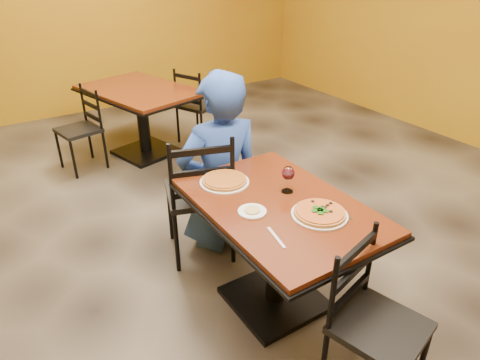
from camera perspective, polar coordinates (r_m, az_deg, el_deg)
floor at (r=3.23m, az=-0.79°, el=-10.61°), size 7.00×8.00×0.01m
table_main at (r=2.57m, az=5.06°, el=-6.75°), size 0.83×1.23×0.75m
table_second at (r=4.80m, az=-13.01°, el=9.63°), size 1.19×1.49×0.75m
chair_main_near at (r=2.26m, az=18.18°, el=-18.31°), size 0.48×0.48×0.87m
chair_main_far at (r=3.08m, az=-5.50°, el=-1.82°), size 0.56×0.56×0.99m
chair_second_left at (r=4.67m, az=-20.73°, el=6.19°), size 0.45×0.45×0.84m
chair_second_right at (r=5.09m, az=-5.54°, el=9.85°), size 0.52×0.52×0.88m
diner at (r=3.10m, az=-2.68°, el=2.35°), size 0.71×0.51×1.35m
plate_main at (r=2.38m, az=10.54°, el=-4.57°), size 0.31×0.31×0.01m
pizza_main at (r=2.37m, az=10.58°, el=-4.24°), size 0.28×0.28×0.02m
plate_far at (r=2.67m, az=-2.08°, el=-0.27°), size 0.31×0.31×0.01m
pizza_far at (r=2.66m, az=-2.09°, el=0.04°), size 0.28×0.28×0.02m
side_plate at (r=2.37m, az=1.63°, el=-4.20°), size 0.16×0.16×0.01m
dip at (r=2.37m, az=1.64°, el=-4.02°), size 0.09×0.09×0.01m
wine_glass at (r=2.55m, az=6.41°, el=0.24°), size 0.08×0.08×0.18m
fork at (r=2.18m, az=4.83°, el=-7.61°), size 0.05×0.19×0.00m
knife at (r=2.46m, az=13.36°, el=-3.89°), size 0.06×0.21×0.00m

